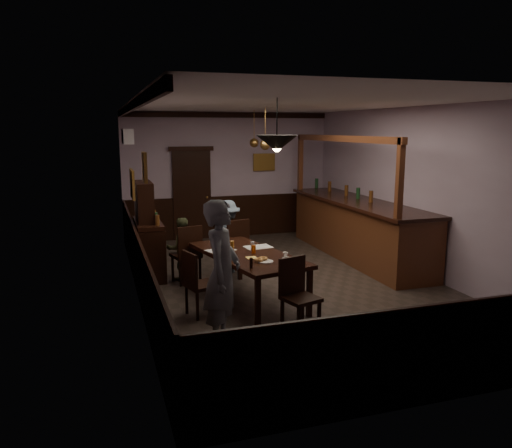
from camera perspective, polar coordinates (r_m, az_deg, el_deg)
name	(u,v)px	position (r m, az deg, el deg)	size (l,w,h in m)	color
room	(288,196)	(8.30, 3.70, 3.18)	(5.01, 8.01, 3.01)	#2D2621
dining_table	(247,257)	(7.58, -0.99, -3.81)	(1.46, 2.37, 0.75)	black
chair_far_left	(188,252)	(8.53, -7.81, -3.16)	(0.53, 0.53, 1.01)	black
chair_far_right	(235,245)	(8.90, -2.43, -2.40)	(0.56, 0.56, 1.03)	black
chair_near	(297,291)	(6.55, 4.71, -7.65)	(0.52, 0.52, 0.96)	black
chair_side	(197,281)	(7.05, -6.77, -6.47)	(0.50, 0.50, 0.94)	black
person_standing	(222,274)	(5.99, -3.89, -5.73)	(0.65, 0.43, 1.79)	slate
person_seated_left	(181,249)	(8.79, -8.54, -2.80)	(0.53, 0.42, 1.10)	#3F4529
person_seated_right	(227,236)	(9.12, -3.31, -1.43)	(0.86, 0.50, 1.33)	slate
newspaper_left	(221,250)	(7.74, -4.07, -3.01)	(0.42, 0.30, 0.01)	silver
newspaper_right	(258,247)	(7.92, 0.25, -2.65)	(0.42, 0.30, 0.01)	silver
napkin	(252,258)	(7.29, -0.50, -3.87)	(0.15, 0.15, 0.00)	#FFD55D
saucer	(287,258)	(7.25, 3.60, -3.92)	(0.15, 0.15, 0.01)	white
coffee_cup	(285,255)	(7.29, 3.36, -3.50)	(0.08, 0.08, 0.07)	white
pastry_plate	(266,262)	(7.06, 1.11, -4.31)	(0.22, 0.22, 0.01)	white
pastry_ring_a	(259,260)	(7.05, 0.32, -4.10)	(0.13, 0.13, 0.04)	#C68C47
pastry_ring_b	(263,258)	(7.12, 0.83, -3.95)	(0.13, 0.13, 0.04)	#C68C47
soda_can	(254,249)	(7.54, -0.27, -2.90)	(0.07, 0.07, 0.12)	orange
beer_glass	(232,247)	(7.49, -2.75, -2.70)	(0.06, 0.06, 0.20)	#BF721E
water_glass	(253,246)	(7.65, -0.40, -2.59)	(0.06, 0.06, 0.15)	silver
pepper_mill	(251,263)	(6.75, -0.56, -4.47)	(0.04, 0.04, 0.14)	black
sideboard	(148,239)	(9.08, -12.26, -1.65)	(0.46, 1.28, 1.69)	black
bar_counter	(357,227)	(10.38, 11.48, -0.37)	(1.03, 4.42, 2.47)	#532A16
door_back	(192,196)	(11.90, -7.33, 3.25)	(0.90, 0.06, 2.10)	black
ac_unit	(127,136)	(10.58, -14.48, 9.67)	(0.20, 0.85, 0.30)	white
picture_left_small	(145,167)	(6.11, -12.62, 6.34)	(0.04, 0.28, 0.36)	olive
picture_left_large	(132,184)	(8.53, -13.96, 4.45)	(0.04, 0.62, 0.48)	olive
picture_back	(264,162)	(12.29, 0.93, 7.08)	(0.55, 0.04, 0.42)	olive
pendant_iron	(277,144)	(6.65, 2.39, 9.17)	(0.56, 0.56, 0.70)	black
pendant_brass_mid	(265,145)	(9.69, 1.05, 9.03)	(0.20, 0.20, 0.81)	#BF8C3F
pendant_brass_far	(254,143)	(11.03, -0.22, 9.25)	(0.20, 0.20, 0.81)	#BF8C3F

